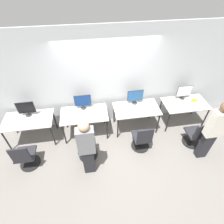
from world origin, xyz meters
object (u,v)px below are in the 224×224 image
Objects in this scene: person_left at (87,147)px; person_far_right at (213,130)px; office_chair_left at (87,149)px; office_chair_right at (142,139)px; mouse_far_right at (196,103)px; keyboard_far_right at (187,105)px; mouse_left at (95,116)px; monitor_far_left at (26,109)px; keyboard_far_left at (27,122)px; monitor_far_right at (184,92)px; mouse_right at (149,110)px; keyboard_right at (138,111)px; keyboard_left at (84,117)px; monitor_left at (83,101)px; office_chair_far_right at (196,136)px; monitor_right at (135,96)px; mouse_far_left at (37,121)px; office_chair_far_left at (26,157)px.

person_left is 2.82m from person_far_right.
office_chair_left is 1.40m from office_chair_right.
person_far_right is at bearing -103.52° from mouse_far_right.
mouse_left is at bearing -178.87° from keyboard_far_right.
monitor_far_left is at bearing 162.04° from person_far_right.
office_chair_left reaches higher than keyboard_far_left.
mouse_far_right is (0.27, -0.30, -0.22)m from monitor_far_right.
monitor_far_left is 4.50m from person_far_right.
mouse_right is 0.05× the size of person_far_right.
mouse_left is 0.10× the size of office_chair_left.
mouse_left is at bearing 179.94° from keyboard_right.
mouse_far_right is at bearing 76.48° from person_far_right.
keyboard_far_left and keyboard_far_right have the same top height.
keyboard_left and keyboard_right have the same top height.
mouse_right is at bearing -177.53° from mouse_far_right.
monitor_far_right is 4.90× the size of mouse_far_right.
monitor_left reaches higher than mouse_far_right.
person_left reaches higher than mouse_right.
monitor_left is 3.20m from person_far_right.
person_left reaches higher than office_chair_left.
keyboard_left is 1.60m from office_chair_right.
keyboard_far_left is 0.93× the size of monitor_left.
office_chair_far_right is (-0.30, -0.78, -0.42)m from mouse_far_right.
person_far_right is (2.56, -1.09, 0.19)m from mouse_left.
office_chair_far_right is at bearing -27.17° from keyboard_right.
person_left is 3.71× the size of monitor_right.
monitor_far_left is 2.86m from monitor_right.
monitor_right reaches higher than keyboard_left.
mouse_right is at bearing -0.79° from keyboard_far_left.
keyboard_right is 1.49m from monitor_far_right.
mouse_far_left is 1.17m from keyboard_left.
monitor_left is at bearing 144.79° from office_chair_right.
keyboard_far_left is at bearing -175.74° from monitor_far_right.
keyboard_far_left is at bearing 166.68° from office_chair_right.
monitor_left and monitor_right have the same top height.
office_chair_far_right reaches higher than mouse_left.
monitor_right is (2.86, 0.06, 0.00)m from monitor_far_left.
keyboard_far_left is at bearing 169.82° from office_chair_far_right.
keyboard_far_right is (2.86, 0.04, 0.00)m from keyboard_left.
mouse_far_right is (2.84, 0.06, 0.00)m from mouse_left.
person_left is (1.19, -1.09, 0.13)m from mouse_far_left.
monitor_left is (1.43, 0.32, 0.22)m from keyboard_far_left.
monitor_right is at bearing 13.75° from keyboard_left.
monitor_far_right is 1.26m from office_chair_far_right.
monitor_right is 0.51× the size of office_chair_right.
mouse_far_right is (4.55, -0.24, -0.22)m from monitor_far_left.
office_chair_far_left is (-0.00, -1.02, -0.64)m from monitor_far_left.
monitor_far_left is 0.51× the size of office_chair_right.
mouse_far_right is (3.13, -0.30, -0.22)m from monitor_left.
keyboard_left is 3.13m from mouse_far_right.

